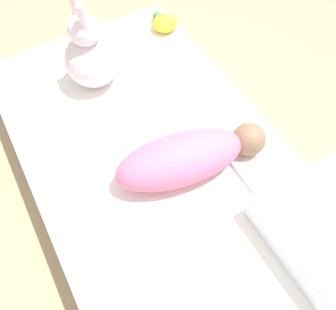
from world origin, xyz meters
TOP-DOWN VIEW (x-y plane):
  - ground_plane at (0.00, 0.00)m, footprint 12.00×12.00m
  - bed_mattress at (0.00, 0.00)m, footprint 1.60×0.92m
  - burp_cloth at (-0.21, -0.31)m, footprint 0.21×0.19m
  - swaddled_baby at (-0.11, -0.07)m, footprint 0.28×0.57m
  - pillow at (-0.53, -0.32)m, footprint 0.35×0.36m
  - bunny_plush at (0.47, 0.04)m, footprint 0.22×0.22m
  - turtle_plush at (0.62, -0.39)m, footprint 0.15×0.12m

SIDE VIEW (x-z plane):
  - ground_plane at x=0.00m, z-range 0.00..0.00m
  - bed_mattress at x=0.00m, z-range 0.00..0.20m
  - burp_cloth at x=-0.21m, z-range 0.20..0.22m
  - turtle_plush at x=0.62m, z-range 0.20..0.26m
  - pillow at x=-0.53m, z-range 0.20..0.31m
  - swaddled_baby at x=-0.11m, z-range 0.20..0.36m
  - bunny_plush at x=0.47m, z-range 0.14..0.52m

